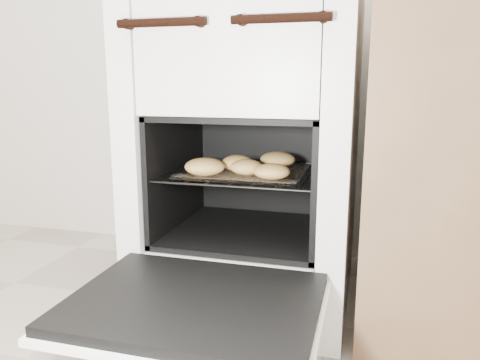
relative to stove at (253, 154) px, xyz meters
name	(u,v)px	position (x,y,z in m)	size (l,w,h in m)	color
stove	(253,154)	(0.00, 0.00, 0.00)	(0.57, 0.64, 0.88)	white
oven_door	(195,305)	(0.00, -0.48, -0.24)	(0.52, 0.40, 0.04)	black
oven_rack	(247,172)	(0.00, -0.06, -0.04)	(0.42, 0.40, 0.01)	black
foil_sheet	(246,171)	(0.00, -0.08, -0.03)	(0.33, 0.29, 0.01)	silver
baked_rolls	(246,165)	(0.01, -0.12, -0.01)	(0.29, 0.30, 0.04)	#E1B25A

